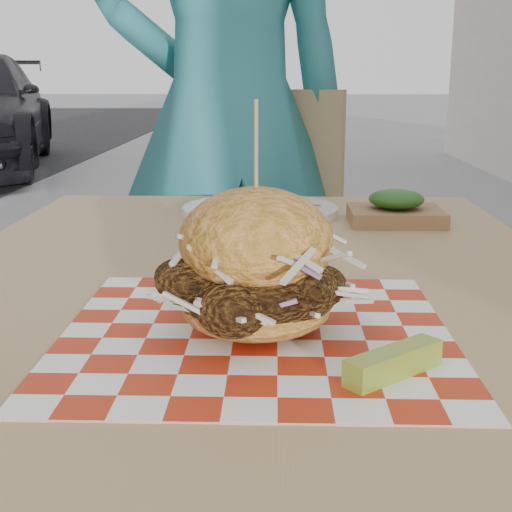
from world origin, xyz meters
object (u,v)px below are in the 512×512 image
at_px(diner, 228,117).
at_px(sandwich, 256,271).
at_px(patio_table, 252,342).
at_px(patio_chair, 277,245).

bearing_deg(diner, sandwich, 83.81).
relative_size(patio_table, patio_chair, 1.26).
distance_m(diner, patio_table, 1.04).
distance_m(patio_table, sandwich, 0.23).
distance_m(diner, patio_chair, 0.35).
relative_size(patio_table, sandwich, 5.65).
bearing_deg(patio_chair, sandwich, -73.40).
height_order(diner, patio_table, diner).
distance_m(diner, sandwich, 1.20).
bearing_deg(sandwich, patio_chair, 89.03).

